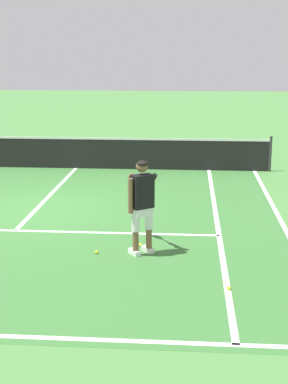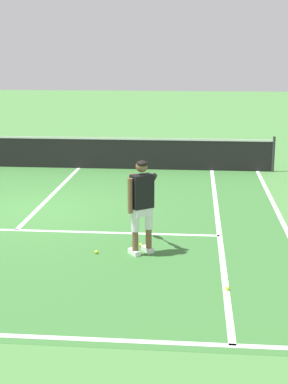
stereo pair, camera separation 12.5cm
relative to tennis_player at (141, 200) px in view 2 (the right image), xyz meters
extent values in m
plane|color=#477F3D|center=(-2.67, 2.70, -0.99)|extent=(80.00, 80.00, 0.00)
cube|color=#387033|center=(-2.67, 2.14, -0.99)|extent=(10.98, 11.18, 0.00)
cube|color=white|center=(-2.67, 1.13, -0.99)|extent=(8.23, 0.10, 0.01)
cube|color=white|center=(-2.67, 4.33, -0.99)|extent=(0.10, 6.40, 0.01)
cube|color=white|center=(1.44, 2.14, -0.99)|extent=(0.10, 10.78, 0.01)
cube|color=white|center=(2.82, 2.14, -0.99)|extent=(0.10, 10.78, 0.01)
cylinder|color=#333338|center=(3.27, 7.53, -0.45)|extent=(0.08, 0.08, 1.07)
cube|color=black|center=(-2.67, 7.53, -0.53)|extent=(11.84, 0.02, 0.91)
cube|color=white|center=(-2.67, 7.53, -0.05)|extent=(11.84, 0.03, 0.06)
cube|color=white|center=(-0.13, -0.08, -0.94)|extent=(0.26, 0.29, 0.09)
cube|color=white|center=(0.10, 0.09, -0.94)|extent=(0.26, 0.29, 0.09)
cylinder|color=brown|center=(-0.10, -0.11, -0.72)|extent=(0.11, 0.11, 0.36)
cylinder|color=silver|center=(-0.10, -0.11, -0.33)|extent=(0.14, 0.14, 0.41)
cylinder|color=brown|center=(0.12, 0.06, -0.72)|extent=(0.11, 0.11, 0.36)
cylinder|color=silver|center=(0.12, 0.06, -0.33)|extent=(0.14, 0.14, 0.41)
cube|color=silver|center=(0.01, -0.03, -0.17)|extent=(0.39, 0.36, 0.20)
cube|color=black|center=(0.01, -0.03, 0.17)|extent=(0.44, 0.40, 0.60)
cylinder|color=brown|center=(-0.18, -0.17, 0.12)|extent=(0.09, 0.09, 0.62)
cylinder|color=black|center=(0.17, 0.20, 0.32)|extent=(0.23, 0.26, 0.29)
cylinder|color=brown|center=(0.08, 0.40, 0.18)|extent=(0.24, 0.28, 0.14)
sphere|color=brown|center=(0.00, -0.02, 0.62)|extent=(0.21, 0.21, 0.21)
ellipsoid|color=black|center=(0.02, -0.04, 0.67)|extent=(0.28, 0.28, 0.12)
cylinder|color=#232326|center=(-0.04, 0.58, 0.15)|extent=(0.15, 0.18, 0.03)
cylinder|color=red|center=(-0.13, 0.70, 0.15)|extent=(0.08, 0.09, 0.02)
torus|color=red|center=(-0.24, 0.85, 0.15)|extent=(0.20, 0.25, 0.30)
cylinder|color=silver|center=(-0.24, 0.85, 0.15)|extent=(0.15, 0.20, 0.25)
sphere|color=#CCE02D|center=(1.46, -1.54, -0.96)|extent=(0.07, 0.07, 0.07)
sphere|color=#CCE02D|center=(-0.81, -0.10, -0.96)|extent=(0.07, 0.07, 0.07)
sphere|color=#CCE02D|center=(-0.05, 0.36, -0.96)|extent=(0.07, 0.07, 0.07)
camera|label=1|loc=(0.81, -9.82, 2.58)|focal=53.98mm
camera|label=2|loc=(0.93, -9.81, 2.58)|focal=53.98mm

